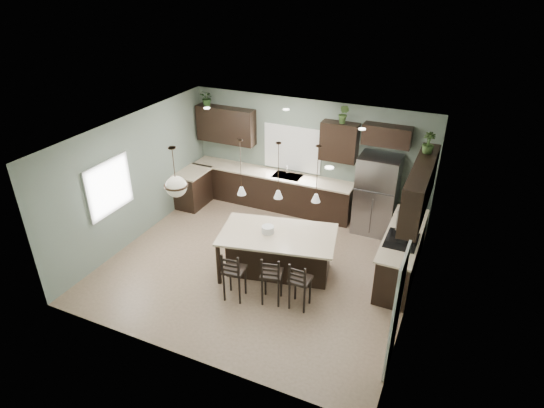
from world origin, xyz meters
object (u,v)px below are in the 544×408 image
Objects in this scene: refrigerator at (376,195)px; serving_dish at (268,229)px; bar_stool_center at (272,278)px; bar_stool_right at (300,284)px; bar_stool_left at (234,275)px; kitchen_island at (278,254)px; plant_back_left at (207,98)px.

refrigerator reaches higher than serving_dish.
refrigerator is 7.71× the size of serving_dish.
bar_stool_right is at bearing -6.57° from bar_stool_center.
bar_stool_left reaches higher than bar_stool_right.
kitchen_island is 9.28× the size of serving_dish.
bar_stool_left is 1.21m from bar_stool_right.
bar_stool_right is at bearing -100.53° from refrigerator.
serving_dish is at bearing 143.92° from bar_stool_right.
kitchen_island is at bearing -40.77° from plant_back_left.
bar_stool_center reaches higher than bar_stool_right.
bar_stool_left is at bearing -54.07° from plant_back_left.
bar_stool_left is 0.69m from bar_stool_center.
bar_stool_left is (-0.22, -0.98, -0.48)m from serving_dish.
kitchen_island is (-1.37, -2.44, -0.46)m from refrigerator.
bar_stool_left is 5.00m from plant_back_left.
serving_dish is 1.03m from bar_stool_center.
bar_stool_right is (1.19, 0.26, -0.02)m from bar_stool_left.
bar_stool_right is (0.52, 0.07, -0.01)m from bar_stool_center.
kitchen_island is 1.11m from bar_stool_left.
refrigerator is 3.49m from bar_stool_center.
serving_dish is 0.24× the size of bar_stool_center.
serving_dish is (-1.56, -2.49, 0.07)m from refrigerator.
bar_stool_center is (0.25, -0.83, 0.05)m from kitchen_island.
serving_dish is at bearing 70.67° from bar_stool_left.
kitchen_island is at bearing 92.40° from bar_stool_center.
bar_stool_center is at bearing -85.64° from kitchen_island.
kitchen_island is 1.09m from bar_stool_right.
refrigerator reaches higher than kitchen_island.
refrigerator is at bearing 57.10° from bar_stool_center.
bar_stool_left reaches higher than kitchen_island.
bar_stool_center is (0.44, -0.79, -0.49)m from serving_dish.
plant_back_left is (-3.33, 3.50, 2.08)m from bar_stool_center.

